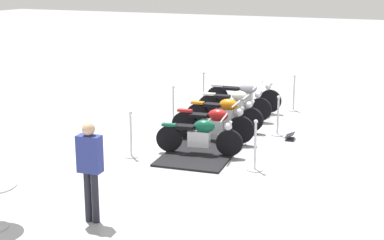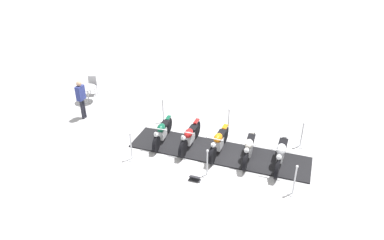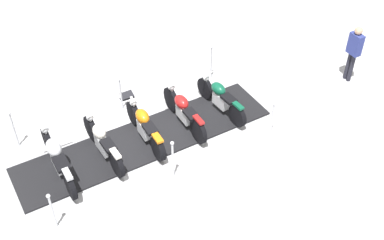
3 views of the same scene
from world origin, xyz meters
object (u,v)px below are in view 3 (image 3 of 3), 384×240
(motorcycle_cream, at_px, (102,142))
(stanchion_right_front, at_px, (211,68))
(stanchion_left_rear, at_px, (54,216))
(bystander_person, at_px, (354,49))
(motorcycle_forest, at_px, (220,97))
(motorcycle_chrome, at_px, (57,157))
(motorcycle_copper, at_px, (145,126))
(stanchion_right_rear, at_px, (16,135))
(info_placard, at_px, (127,97))
(motorcycle_maroon, at_px, (184,110))
(stanchion_right_mid, at_px, (122,100))
(stanchion_left_front, at_px, (271,125))
(stanchion_left_mid, at_px, (173,166))

(motorcycle_cream, relative_size, stanchion_right_front, 1.90)
(stanchion_left_rear, xyz_separation_m, bystander_person, (1.65, -9.04, 0.69))
(motorcycle_forest, relative_size, motorcycle_chrome, 0.87)
(motorcycle_forest, xyz_separation_m, motorcycle_copper, (-0.22, 2.25, -0.00))
(stanchion_right_rear, xyz_separation_m, bystander_person, (-1.22, -9.31, 0.67))
(motorcycle_forest, distance_m, stanchion_right_front, 1.54)
(info_placard, bearing_deg, stanchion_left_rear, -134.12)
(motorcycle_maroon, height_order, bystander_person, bystander_person)
(motorcycle_chrome, relative_size, stanchion_right_mid, 2.20)
(stanchion_left_rear, distance_m, stanchion_right_mid, 4.06)
(motorcycle_chrome, xyz_separation_m, stanchion_right_rear, (1.35, 0.73, -0.14))
(stanchion_right_mid, xyz_separation_m, stanchion_left_front, (-2.61, -3.11, 0.04))
(info_placard, bearing_deg, stanchion_right_mid, -129.63)
(motorcycle_copper, xyz_separation_m, stanchion_right_mid, (1.41, 0.13, -0.15))
(stanchion_right_rear, xyz_separation_m, stanchion_left_rear, (-2.88, -0.27, -0.02))
(stanchion_right_mid, distance_m, info_placard, 0.56)
(stanchion_left_mid, relative_size, info_placard, 2.75)
(motorcycle_cream, height_order, stanchion_left_rear, stanchion_left_rear)
(motorcycle_maroon, distance_m, stanchion_left_front, 2.28)
(motorcycle_cream, height_order, motorcycle_chrome, motorcycle_chrome)
(stanchion_left_mid, relative_size, bystander_person, 0.66)
(stanchion_left_mid, distance_m, stanchion_right_rear, 4.06)
(stanchion_left_front, xyz_separation_m, stanchion_right_front, (2.88, 0.27, -0.02))
(stanchion_left_rear, distance_m, stanchion_left_front, 5.71)
(stanchion_left_front, height_order, stanchion_right_front, stanchion_right_front)
(stanchion_right_front, bearing_deg, stanchion_right_rear, 95.34)
(stanchion_right_mid, height_order, stanchion_left_front, stanchion_left_front)
(stanchion_left_mid, height_order, stanchion_right_rear, stanchion_left_mid)
(motorcycle_maroon, relative_size, stanchion_left_front, 1.96)
(motorcycle_forest, bearing_deg, stanchion_right_rear, 70.34)
(stanchion_left_rear, bearing_deg, stanchion_right_front, -57.82)
(motorcycle_forest, xyz_separation_m, bystander_person, (-0.30, -4.08, 0.57))
(motorcycle_copper, distance_m, bystander_person, 6.36)
(motorcycle_cream, relative_size, stanchion_left_rear, 2.02)
(motorcycle_chrome, height_order, stanchion_left_front, stanchion_left_front)
(stanchion_right_front, bearing_deg, motorcycle_chrome, 110.75)
(stanchion_right_front, height_order, bystander_person, bystander_person)
(stanchion_right_front, bearing_deg, stanchion_left_front, -174.66)
(motorcycle_maroon, relative_size, motorcycle_copper, 1.00)
(stanchion_left_rear, height_order, info_placard, stanchion_left_rear)
(stanchion_right_rear, distance_m, bystander_person, 9.41)
(stanchion_left_front, bearing_deg, stanchion_left_mid, 95.34)
(motorcycle_chrome, distance_m, bystander_person, 8.60)
(stanchion_left_front, distance_m, stanchion_right_front, 2.89)
(stanchion_right_rear, distance_m, stanchion_right_mid, 2.86)
(stanchion_right_mid, bearing_deg, motorcycle_cream, 146.74)
(motorcycle_copper, bearing_deg, stanchion_right_mid, 2.05)
(stanchion_left_mid, distance_m, stanchion_right_mid, 2.89)
(motorcycle_forest, relative_size, stanchion_right_mid, 1.92)
(motorcycle_copper, relative_size, stanchion_left_front, 1.96)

